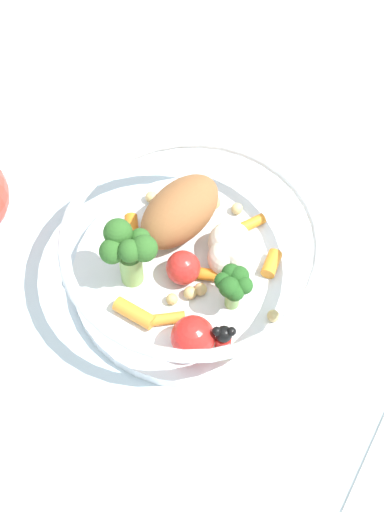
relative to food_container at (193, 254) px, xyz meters
The scene contains 2 objects.
ground_plane 0.04m from the food_container, 150.51° to the left, with size 2.40×2.40×0.00m, color silver.
food_container is the anchor object (origin of this frame).
Camera 1 is at (0.10, -0.32, 0.54)m, focal length 53.42 mm.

